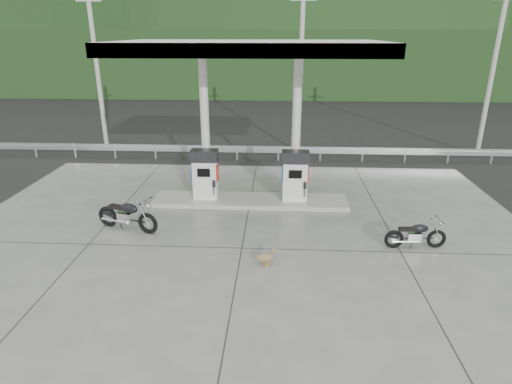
{
  "coord_description": "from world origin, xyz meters",
  "views": [
    {
      "loc": [
        0.99,
        -11.87,
        5.86
      ],
      "look_at": [
        0.3,
        1.0,
        1.0
      ],
      "focal_mm": 30.0,
      "sensor_mm": 36.0,
      "label": 1
    }
  ],
  "objects_px": {
    "gas_pump_right": "(295,176)",
    "duck": "(265,258)",
    "motorcycle_left": "(127,216)",
    "gas_pump_left": "(205,174)",
    "motorcycle_right": "(416,235)"
  },
  "relations": [
    {
      "from": "gas_pump_left",
      "to": "duck",
      "type": "xyz_separation_m",
      "value": [
        2.29,
        -4.4,
        -0.85
      ]
    },
    {
      "from": "gas_pump_left",
      "to": "duck",
      "type": "height_order",
      "value": "gas_pump_left"
    },
    {
      "from": "gas_pump_right",
      "to": "duck",
      "type": "bearing_deg",
      "value": -101.64
    },
    {
      "from": "gas_pump_left",
      "to": "gas_pump_right",
      "type": "relative_size",
      "value": 1.0
    },
    {
      "from": "gas_pump_right",
      "to": "motorcycle_right",
      "type": "bearing_deg",
      "value": -43.52
    },
    {
      "from": "gas_pump_left",
      "to": "duck",
      "type": "distance_m",
      "value": 5.03
    },
    {
      "from": "motorcycle_left",
      "to": "motorcycle_right",
      "type": "height_order",
      "value": "motorcycle_left"
    },
    {
      "from": "motorcycle_left",
      "to": "duck",
      "type": "relative_size",
      "value": 3.56
    },
    {
      "from": "gas_pump_right",
      "to": "duck",
      "type": "xyz_separation_m",
      "value": [
        -0.91,
        -4.4,
        -0.85
      ]
    },
    {
      "from": "gas_pump_right",
      "to": "motorcycle_left",
      "type": "bearing_deg",
      "value": -154.97
    },
    {
      "from": "gas_pump_right",
      "to": "motorcycle_right",
      "type": "relative_size",
      "value": 1.09
    },
    {
      "from": "gas_pump_left",
      "to": "gas_pump_right",
      "type": "xyz_separation_m",
      "value": [
        3.2,
        0.0,
        0.0
      ]
    },
    {
      "from": "gas_pump_left",
      "to": "motorcycle_left",
      "type": "height_order",
      "value": "gas_pump_left"
    },
    {
      "from": "gas_pump_right",
      "to": "motorcycle_right",
      "type": "xyz_separation_m",
      "value": [
        3.35,
        -3.19,
        -0.66
      ]
    },
    {
      "from": "motorcycle_right",
      "to": "duck",
      "type": "relative_size",
      "value": 2.91
    }
  ]
}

